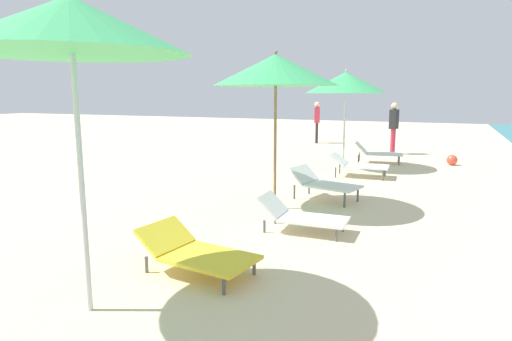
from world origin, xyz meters
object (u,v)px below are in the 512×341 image
at_px(lounger_fourth_inland, 301,215).
at_px(umbrella_farthest, 346,83).
at_px(person_walking_far, 394,123).
at_px(lounger_fourth_shoreside, 324,183).
at_px(lounger_farthest_shoreside, 377,152).
at_px(person_walking_near, 317,118).
at_px(lounger_third_shoreside, 196,252).
at_px(lounger_farthest_inland, 359,164).
at_px(umbrella_third, 71,26).
at_px(umbrella_fourth, 276,70).
at_px(beach_ball, 452,160).

xyz_separation_m(lounger_fourth_inland, umbrella_farthest, (-0.71, 5.98, 2.07)).
relative_size(lounger_fourth_inland, person_walking_far, 0.75).
height_order(lounger_fourth_shoreside, lounger_farthest_shoreside, lounger_farthest_shoreside).
bearing_deg(person_walking_near, lounger_farthest_shoreside, -71.71).
relative_size(lounger_third_shoreside, person_walking_near, 0.82).
bearing_deg(lounger_farthest_inland, umbrella_third, -100.79).
xyz_separation_m(lounger_third_shoreside, lounger_fourth_shoreside, (0.41, 4.00, 0.08)).
relative_size(umbrella_fourth, lounger_farthest_shoreside, 1.91).
bearing_deg(lounger_third_shoreside, umbrella_farthest, 98.11).
bearing_deg(lounger_fourth_inland, umbrella_fourth, 125.89).
bearing_deg(umbrella_fourth, lounger_farthest_inland, 77.92).
height_order(umbrella_farthest, lounger_farthest_shoreside, umbrella_farthest).
height_order(lounger_fourth_shoreside, lounger_farthest_inland, lounger_fourth_shoreside).
distance_m(lounger_fourth_shoreside, beach_ball, 6.05).
relative_size(lounger_fourth_shoreside, person_walking_near, 0.83).
xyz_separation_m(lounger_fourth_inland, person_walking_far, (0.21, 9.46, 0.82)).
relative_size(umbrella_fourth, lounger_fourth_shoreside, 1.93).
xyz_separation_m(lounger_third_shoreside, lounger_fourth_inland, (0.62, 1.93, -0.00)).
bearing_deg(beach_ball, person_walking_near, 141.80).
distance_m(lounger_fourth_inland, beach_ball, 7.95).
bearing_deg(lounger_fourth_inland, lounger_farthest_inland, 88.92).
bearing_deg(lounger_fourth_shoreside, person_walking_near, 120.52).
bearing_deg(person_walking_near, lounger_fourth_shoreside, -89.79).
relative_size(lounger_fourth_inland, person_walking_near, 0.76).
relative_size(umbrella_farthest, lounger_farthest_inland, 1.87).
bearing_deg(umbrella_farthest, lounger_fourth_shoreside, -82.80).
height_order(umbrella_third, lounger_fourth_shoreside, umbrella_third).
height_order(umbrella_third, lounger_third_shoreside, umbrella_third).
height_order(umbrella_fourth, lounger_farthest_shoreside, umbrella_fourth).
bearing_deg(lounger_farthest_shoreside, beach_ball, 5.06).
bearing_deg(person_walking_far, lounger_fourth_shoreside, -80.85).
distance_m(lounger_fourth_shoreside, lounger_farthest_inland, 2.70).
bearing_deg(person_walking_far, lounger_farthest_shoreside, -82.14).
relative_size(lounger_fourth_inland, beach_ball, 4.36).
distance_m(person_walking_near, person_walking_far, 4.03).
relative_size(lounger_farthest_shoreside, beach_ball, 4.78).
height_order(lounger_third_shoreside, beach_ball, lounger_third_shoreside).
bearing_deg(lounger_farthest_shoreside, person_walking_near, 117.27).
xyz_separation_m(lounger_fourth_inland, person_walking_near, (-3.11, 11.75, 0.79)).
bearing_deg(person_walking_far, beach_ball, -31.47).
bearing_deg(lounger_fourth_shoreside, lounger_third_shoreside, -81.99).
relative_size(lounger_fourth_shoreside, lounger_farthest_inland, 1.00).
relative_size(lounger_third_shoreside, lounger_fourth_shoreside, 0.99).
bearing_deg(lounger_fourth_inland, person_walking_far, 86.97).
bearing_deg(umbrella_farthest, lounger_fourth_inland, -83.26).
bearing_deg(lounger_farthest_shoreside, lounger_fourth_shoreside, -100.21).
relative_size(person_walking_near, beach_ball, 5.71).
xyz_separation_m(lounger_fourth_shoreside, lounger_fourth_inland, (0.21, -2.07, -0.08)).
distance_m(umbrella_fourth, person_walking_near, 10.98).
relative_size(lounger_third_shoreside, person_walking_far, 0.81).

